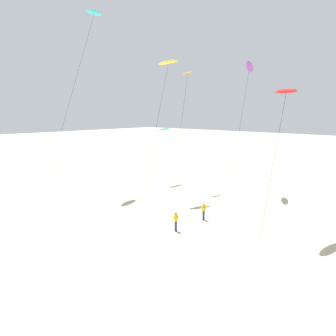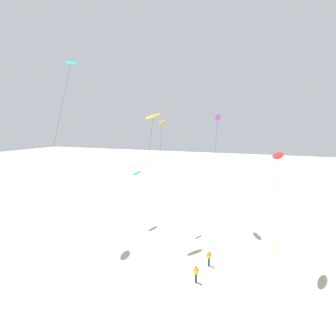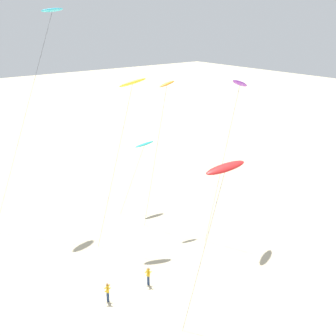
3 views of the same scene
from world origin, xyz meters
The scene contains 9 objects.
ground_plane centered at (0.00, 0.00, 0.00)m, with size 260.00×260.00×0.00m, color beige.
kite_yellow centered at (-4.82, 10.55, 15.54)m, with size 1.46×6.14×16.23m.
kite_teal centered at (-9.88, 15.35, 7.57)m, with size 0.63×4.98×7.89m.
kite_orange centered at (-5.82, 15.40, 14.55)m, with size 0.59×4.19×15.33m.
kite_cyan centered at (-14.36, 7.35, 21.98)m, with size 1.85×10.14×22.51m.
kite_red centered at (10.12, 8.23, 11.65)m, with size 1.22×5.67×12.11m.
kite_purple centered at (0.95, 19.06, 15.39)m, with size 1.71×5.73×16.16m.
kite_flyer_nearest centered at (3.94, 5.84, 0.89)m, with size 0.67×0.66×1.67m.
kite_flyer_middle centered at (3.87, 1.90, 0.89)m, with size 0.70×0.68×1.67m.
Camera 2 is at (13.28, -25.95, 14.98)m, focal length 35.39 mm.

